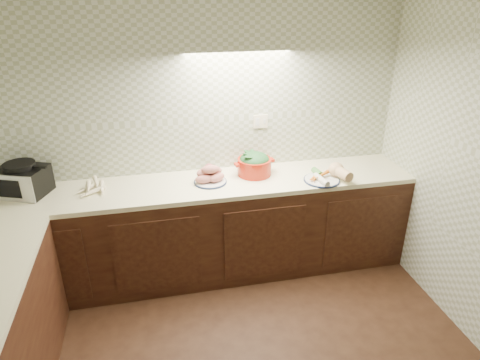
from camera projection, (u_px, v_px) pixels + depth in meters
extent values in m
cube|color=gray|center=(199.00, 128.00, 3.70)|extent=(3.60, 0.05, 2.60)
cube|color=beige|center=(261.00, 121.00, 3.80)|extent=(0.13, 0.01, 0.12)
cube|color=black|center=(207.00, 231.00, 3.82)|extent=(3.60, 0.60, 0.86)
cube|color=beige|center=(206.00, 185.00, 3.63)|extent=(3.60, 0.60, 0.04)
cube|color=black|center=(23.00, 181.00, 3.40)|extent=(0.45, 0.40, 0.22)
cube|color=#B4B3B8|center=(11.00, 189.00, 3.27)|extent=(0.35, 0.15, 0.22)
cube|color=black|center=(11.00, 189.00, 3.27)|extent=(0.23, 0.10, 0.15)
cylinder|color=black|center=(19.00, 166.00, 3.35)|extent=(0.31, 0.31, 0.04)
cone|color=#F8F5C5|center=(102.00, 184.00, 3.54)|extent=(0.15, 0.21, 0.05)
cone|color=#F8F5C5|center=(93.00, 187.00, 3.51)|extent=(0.05, 0.19, 0.04)
cone|color=#F8F5C5|center=(108.00, 190.00, 3.46)|extent=(0.15, 0.14, 0.04)
cone|color=#F8F5C5|center=(104.00, 190.00, 3.45)|extent=(0.16, 0.17, 0.04)
cone|color=#F8F5C5|center=(105.00, 187.00, 3.51)|extent=(0.15, 0.17, 0.04)
cone|color=#F8F5C5|center=(89.00, 188.00, 3.44)|extent=(0.15, 0.15, 0.04)
cone|color=#F8F5C5|center=(113.00, 180.00, 3.57)|extent=(0.15, 0.16, 0.04)
cone|color=#F8F5C5|center=(97.00, 190.00, 3.42)|extent=(0.05, 0.20, 0.04)
cylinder|color=#111D3F|center=(210.00, 182.00, 3.63)|extent=(0.28, 0.28, 0.01)
cylinder|color=silver|center=(210.00, 182.00, 3.63)|extent=(0.26, 0.26, 0.02)
ellipsoid|color=#A86059|center=(204.00, 179.00, 3.57)|extent=(0.16, 0.11, 0.07)
ellipsoid|color=#A86059|center=(217.00, 177.00, 3.60)|extent=(0.16, 0.11, 0.07)
ellipsoid|color=#A86059|center=(208.00, 175.00, 3.65)|extent=(0.16, 0.11, 0.07)
ellipsoid|color=#A86059|center=(204.00, 172.00, 3.61)|extent=(0.16, 0.11, 0.07)
ellipsoid|color=#A86059|center=(213.00, 170.00, 3.64)|extent=(0.16, 0.11, 0.07)
ellipsoid|color=#A86059|center=(210.00, 169.00, 3.57)|extent=(0.16, 0.11, 0.07)
cylinder|color=black|center=(211.00, 174.00, 3.73)|extent=(0.16, 0.16, 0.06)
sphere|color=maroon|center=(209.00, 168.00, 3.71)|extent=(0.08, 0.08, 0.08)
sphere|color=white|center=(214.00, 169.00, 3.73)|extent=(0.05, 0.05, 0.05)
cylinder|color=#A91E0C|center=(254.00, 167.00, 3.76)|extent=(0.34, 0.34, 0.15)
cube|color=#A91E0C|center=(237.00, 165.00, 3.69)|extent=(0.05, 0.07, 0.02)
cube|color=#A91E0C|center=(272.00, 160.00, 3.79)|extent=(0.05, 0.07, 0.02)
ellipsoid|color=#245B27|center=(254.00, 160.00, 3.73)|extent=(0.27, 0.27, 0.15)
cylinder|color=#111D3F|center=(322.00, 180.00, 3.66)|extent=(0.31, 0.31, 0.01)
cylinder|color=silver|center=(322.00, 180.00, 3.66)|extent=(0.29, 0.29, 0.02)
cone|color=#C25F16|center=(322.00, 176.00, 3.67)|extent=(0.14, 0.16, 0.04)
cone|color=#C25F16|center=(321.00, 177.00, 3.65)|extent=(0.13, 0.16, 0.04)
cone|color=#C25F16|center=(322.00, 177.00, 3.65)|extent=(0.12, 0.17, 0.04)
cone|color=#C25F16|center=(321.00, 173.00, 3.68)|extent=(0.16, 0.14, 0.04)
cylinder|color=silver|center=(321.00, 180.00, 3.59)|extent=(0.08, 0.20, 0.05)
cylinder|color=#3A7430|center=(317.00, 172.00, 3.73)|extent=(0.07, 0.13, 0.05)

